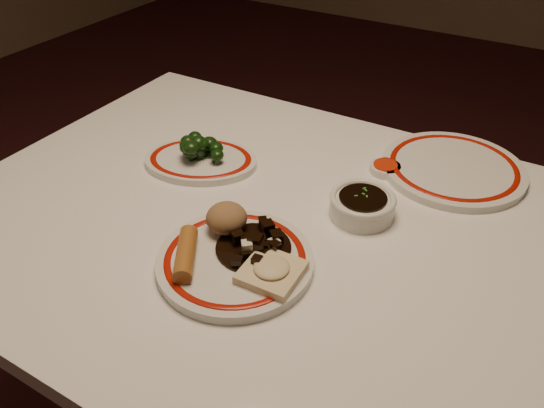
{
  "coord_description": "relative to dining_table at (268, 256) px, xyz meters",
  "views": [
    {
      "loc": [
        0.39,
        -0.66,
        1.35
      ],
      "look_at": [
        0.02,
        -0.02,
        0.8
      ],
      "focal_mm": 35.0,
      "sensor_mm": 36.0,
      "label": 1
    }
  ],
  "objects": [
    {
      "name": "broccoli_plate",
      "position": [
        -0.22,
        0.09,
        0.1
      ],
      "size": [
        0.29,
        0.27,
        0.02
      ],
      "color": "silver",
      "rests_on": "dining_table"
    },
    {
      "name": "broccoli_pile",
      "position": [
        -0.22,
        0.09,
        0.13
      ],
      "size": [
        0.12,
        0.09,
        0.05
      ],
      "color": "#23471C",
      "rests_on": "broccoli_plate"
    },
    {
      "name": "stirfry_heap",
      "position": [
        0.04,
        -0.1,
        0.12
      ],
      "size": [
        0.13,
        0.13,
        0.03
      ],
      "color": "black",
      "rests_on": "main_plate"
    },
    {
      "name": "mustard_dish",
      "position": [
        0.16,
        0.1,
        0.1
      ],
      "size": [
        0.06,
        0.06,
        0.02
      ],
      "color": "silver",
      "rests_on": "dining_table"
    },
    {
      "name": "soy_bowl",
      "position": [
        0.14,
        0.1,
        0.11
      ],
      "size": [
        0.12,
        0.12,
        0.04
      ],
      "color": "silver",
      "rests_on": "dining_table"
    },
    {
      "name": "fried_wonton",
      "position": [
        0.09,
        -0.14,
        0.12
      ],
      "size": [
        0.09,
        0.09,
        0.02
      ],
      "color": "beige",
      "rests_on": "main_plate"
    },
    {
      "name": "rice_mound",
      "position": [
        -0.03,
        -0.08,
        0.14
      ],
      "size": [
        0.07,
        0.07,
        0.05
      ],
      "primitive_type": "ellipsoid",
      "color": "#986E47",
      "rests_on": "main_plate"
    },
    {
      "name": "spring_roll",
      "position": [
        -0.05,
        -0.18,
        0.13
      ],
      "size": [
        0.08,
        0.11,
        0.03
      ],
      "primitive_type": "cylinder",
      "rotation": [
        1.57,
        0.0,
        0.56
      ],
      "color": "#AE6B2A",
      "rests_on": "main_plate"
    },
    {
      "name": "main_plate",
      "position": [
        0.02,
        -0.14,
        0.1
      ],
      "size": [
        0.33,
        0.33,
        0.02
      ],
      "color": "silver",
      "rests_on": "dining_table"
    },
    {
      "name": "dining_table",
      "position": [
        0.0,
        0.0,
        0.0
      ],
      "size": [
        1.2,
        0.9,
        0.75
      ],
      "color": "white",
      "rests_on": "ground"
    },
    {
      "name": "far_plate",
      "position": [
        0.25,
        0.33,
        0.1
      ],
      "size": [
        0.32,
        0.32,
        0.02
      ],
      "color": "silver",
      "rests_on": "dining_table"
    },
    {
      "name": "sweet_sour_dish",
      "position": [
        0.13,
        0.26,
        0.1
      ],
      "size": [
        0.06,
        0.06,
        0.02
      ],
      "color": "silver",
      "rests_on": "dining_table"
    }
  ]
}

